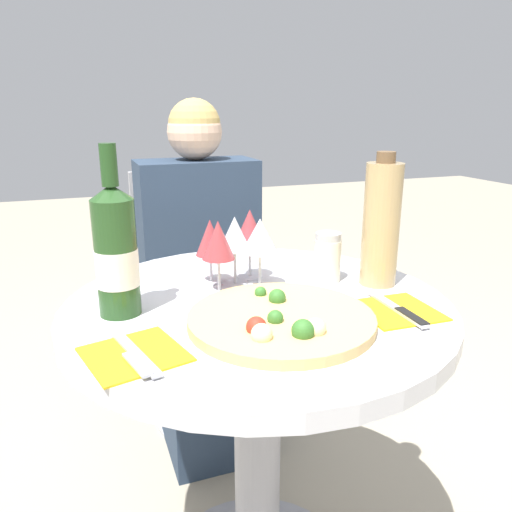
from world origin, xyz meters
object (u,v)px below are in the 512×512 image
object	(u,v)px
seated_diner	(206,300)
wine_bottle	(116,252)
dining_table	(257,392)
tall_carafe	(381,224)
pizza_large	(283,319)
chair_behind_diner	(196,302)

from	to	relation	value
seated_diner	wine_bottle	size ratio (longest dim) A/B	3.60
dining_table	tall_carafe	size ratio (longest dim) A/B	2.70
pizza_large	tall_carafe	distance (m)	0.35
dining_table	tall_carafe	xyz separation A→B (m)	(0.29, 0.01, 0.36)
wine_bottle	tall_carafe	world-z (taller)	wine_bottle
chair_behind_diner	seated_diner	world-z (taller)	seated_diner
wine_bottle	seated_diner	bearing A→B (deg)	61.82
pizza_large	tall_carafe	size ratio (longest dim) A/B	1.17
dining_table	chair_behind_diner	xyz separation A→B (m)	(0.05, 0.78, -0.09)
seated_diner	pizza_large	distance (m)	0.81
tall_carafe	dining_table	bearing A→B (deg)	-178.96
seated_diner	wine_bottle	bearing A→B (deg)	61.82
dining_table	wine_bottle	distance (m)	0.44
tall_carafe	seated_diner	bearing A→B (deg)	111.18
dining_table	seated_diner	distance (m)	0.64
seated_diner	pizza_large	bearing A→B (deg)	86.41
seated_diner	wine_bottle	xyz separation A→B (m)	(-0.32, -0.61, 0.37)
dining_table	wine_bottle	bearing A→B (deg)	173.24
pizza_large	wine_bottle	xyz separation A→B (m)	(-0.28, 0.16, 0.11)
pizza_large	wine_bottle	world-z (taller)	wine_bottle
pizza_large	seated_diner	bearing A→B (deg)	86.41
chair_behind_diner	seated_diner	xyz separation A→B (m)	(-0.00, -0.15, 0.07)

